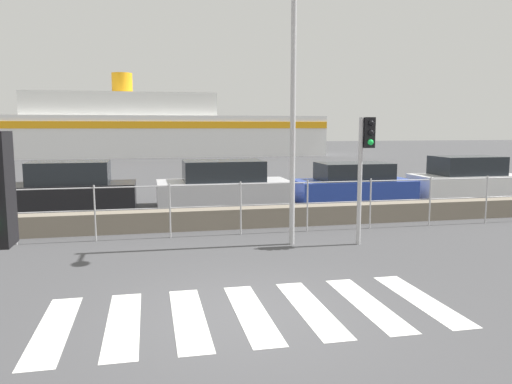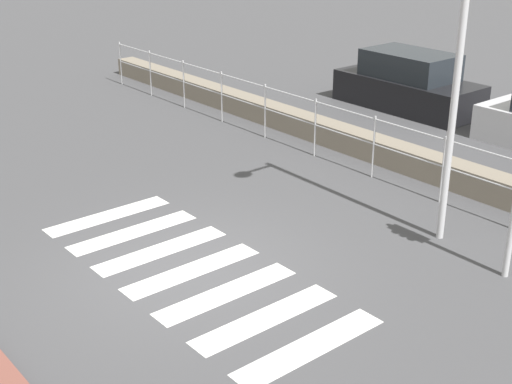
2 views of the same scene
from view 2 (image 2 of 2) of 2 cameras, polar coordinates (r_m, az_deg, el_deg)
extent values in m
plane|color=#424244|center=(11.41, -5.31, -6.16)|extent=(160.00, 160.00, 0.00)
cube|color=silver|center=(13.46, -11.74, -1.87)|extent=(0.45, 2.40, 0.01)
cube|color=silver|center=(12.74, -9.79, -3.17)|extent=(0.45, 2.40, 0.01)
cube|color=silver|center=(12.04, -7.61, -4.63)|extent=(0.45, 2.40, 0.01)
cube|color=silver|center=(11.37, -5.15, -6.24)|extent=(0.45, 2.40, 0.01)
cube|color=silver|center=(10.73, -2.37, -8.05)|extent=(0.45, 2.40, 0.01)
cube|color=silver|center=(10.13, 0.78, -10.05)|extent=(0.45, 2.40, 0.01)
cube|color=silver|center=(9.58, 4.35, -12.25)|extent=(0.45, 2.40, 0.01)
cube|color=slate|center=(15.27, 13.91, 1.95)|extent=(25.09, 0.55, 0.53)
cylinder|color=#B2B2B5|center=(14.28, 12.15, 4.94)|extent=(22.59, 0.03, 0.03)
cylinder|color=#B2B2B5|center=(14.45, 11.98, 2.93)|extent=(22.59, 0.03, 0.03)
cylinder|color=#B2B2B5|center=(22.92, -10.77, 10.07)|extent=(0.04, 0.04, 1.33)
cylinder|color=#B2B2B5|center=(21.45, -8.44, 9.38)|extent=(0.04, 0.04, 1.33)
cylinder|color=#B2B2B5|center=(20.02, -5.79, 8.57)|extent=(0.04, 0.04, 1.33)
cylinder|color=#B2B2B5|center=(18.65, -2.75, 7.61)|extent=(0.04, 0.04, 1.33)
cylinder|color=#B2B2B5|center=(17.34, 0.74, 6.48)|extent=(0.04, 0.04, 1.33)
cylinder|color=#B2B2B5|center=(16.11, 4.76, 5.15)|extent=(0.04, 0.04, 1.33)
cylinder|color=#B2B2B5|center=(14.99, 9.39, 3.57)|extent=(0.04, 0.04, 1.33)
cylinder|color=#B2B2B5|center=(13.99, 14.71, 1.72)|extent=(0.04, 0.04, 1.33)
cylinder|color=#B2B2B5|center=(11.85, 15.80, 8.95)|extent=(0.12, 0.12, 5.69)
cube|color=black|center=(20.38, 12.03, 7.77)|extent=(4.07, 1.75, 0.87)
cube|color=#1E2328|center=(20.20, 12.21, 9.93)|extent=(2.44, 1.54, 0.71)
camera|label=1|loc=(10.15, -44.67, -0.05)|focal=35.00mm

